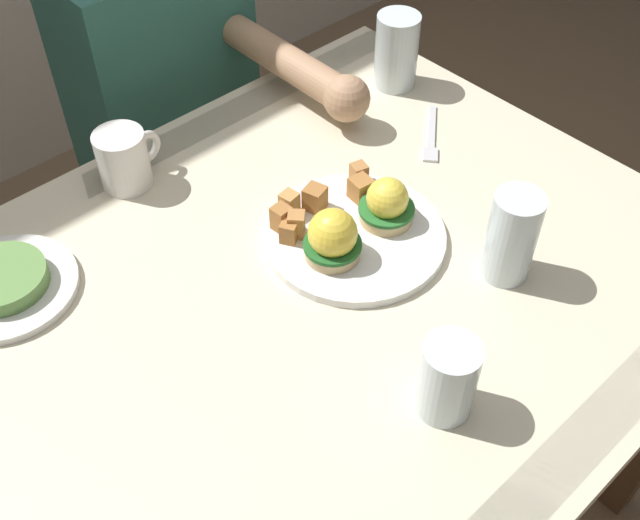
{
  "coord_description": "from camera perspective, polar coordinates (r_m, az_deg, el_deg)",
  "views": [
    {
      "loc": [
        -0.43,
        -0.53,
        1.54
      ],
      "look_at": [
        0.06,
        0.0,
        0.78
      ],
      "focal_mm": 42.96,
      "sensor_mm": 36.0,
      "label": 1
    }
  ],
  "objects": [
    {
      "name": "dining_table",
      "position": [
        1.14,
        -2.28,
        -6.59
      ],
      "size": [
        1.2,
        0.9,
        0.74
      ],
      "color": "beige",
      "rests_on": "ground_plane"
    },
    {
      "name": "eggs_benedict_plate",
      "position": [
        1.12,
        2.43,
        2.42
      ],
      "size": [
        0.27,
        0.27,
        0.09
      ],
      "color": "white",
      "rests_on": "dining_table"
    },
    {
      "name": "coffee_mug",
      "position": [
        1.24,
        -14.4,
        7.41
      ],
      "size": [
        0.11,
        0.08,
        0.09
      ],
      "color": "white",
      "rests_on": "dining_table"
    },
    {
      "name": "fork",
      "position": [
        1.33,
        8.29,
        9.07
      ],
      "size": [
        0.13,
        0.11,
        0.0
      ],
      "color": "silver",
      "rests_on": "dining_table"
    },
    {
      "name": "water_glass_near",
      "position": [
        1.43,
        5.7,
        14.94
      ],
      "size": [
        0.08,
        0.08,
        0.14
      ],
      "color": "silver",
      "rests_on": "dining_table"
    },
    {
      "name": "water_glass_far",
      "position": [
        1.08,
        13.99,
        1.39
      ],
      "size": [
        0.07,
        0.07,
        0.14
      ],
      "color": "silver",
      "rests_on": "dining_table"
    },
    {
      "name": "water_glass_extra",
      "position": [
        0.93,
        9.42,
        -8.99
      ],
      "size": [
        0.07,
        0.07,
        0.11
      ],
      "color": "silver",
      "rests_on": "dining_table"
    },
    {
      "name": "side_plate",
      "position": [
        1.14,
        -22.46,
        -1.64
      ],
      "size": [
        0.2,
        0.2,
        0.04
      ],
      "color": "white",
      "rests_on": "dining_table"
    },
    {
      "name": "diner_person",
      "position": [
        1.58,
        -10.85,
        11.26
      ],
      "size": [
        0.34,
        0.54,
        1.14
      ],
      "color": "#33333D",
      "rests_on": "ground_plane"
    }
  ]
}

